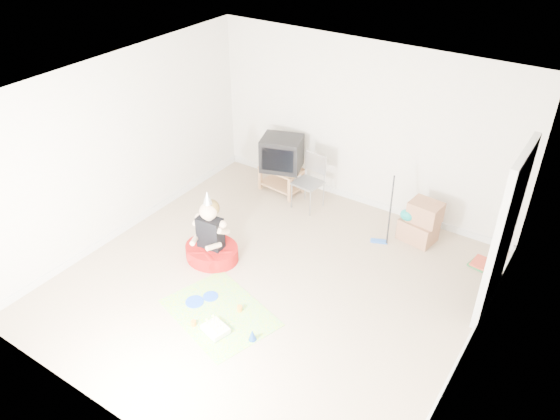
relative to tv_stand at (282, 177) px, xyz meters
The scene contains 16 objects.
ground 2.41m from the tv_stand, 60.36° to the right, with size 5.00×5.00×0.00m, color tan.
doorway_recess 3.85m from the tv_stand, 13.52° to the right, with size 0.02×0.90×2.05m, color black.
tv_stand is the anchor object (origin of this frame).
crt_tv 0.44m from the tv_stand, 116.57° to the left, with size 0.63×0.52×0.54m, color black.
folding_chair 0.68m from the tv_stand, 17.88° to the right, with size 0.45×0.43×0.90m.
cardboard_boxes 2.43m from the tv_stand, ahead, with size 0.56×0.45×0.63m.
floor_mop 2.03m from the tv_stand, 12.45° to the right, with size 0.26×0.31×0.98m.
book_pile 3.38m from the tv_stand, ahead, with size 0.29×0.34×0.07m.
seated_woman 2.09m from the tv_stand, 84.03° to the right, with size 0.83×0.83×1.09m.
party_mat 3.04m from the tv_stand, 71.03° to the right, with size 1.34×0.97×0.01m, color #FF358C.
birthday_cake 3.35m from the tv_stand, 69.94° to the right, with size 0.34×0.29×0.14m.
blue_plate_near 2.80m from the tv_stand, 75.35° to the right, with size 0.20×0.20×0.01m, color blue.
blue_plate_far 2.97m from the tv_stand, 78.19° to the right, with size 0.23×0.23×0.01m, color blue.
orange_cup_near 2.95m from the tv_stand, 66.61° to the right, with size 0.06×0.06×0.07m, color orange.
orange_cup_far 3.33m from the tv_stand, 74.88° to the right, with size 0.06×0.06×0.07m, color orange.
blue_party_hat 3.40m from the tv_stand, 62.22° to the right, with size 0.10×0.10×0.14m, color #1A4AB7.
Camera 1 is at (3.14, -4.47, 4.68)m, focal length 35.00 mm.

